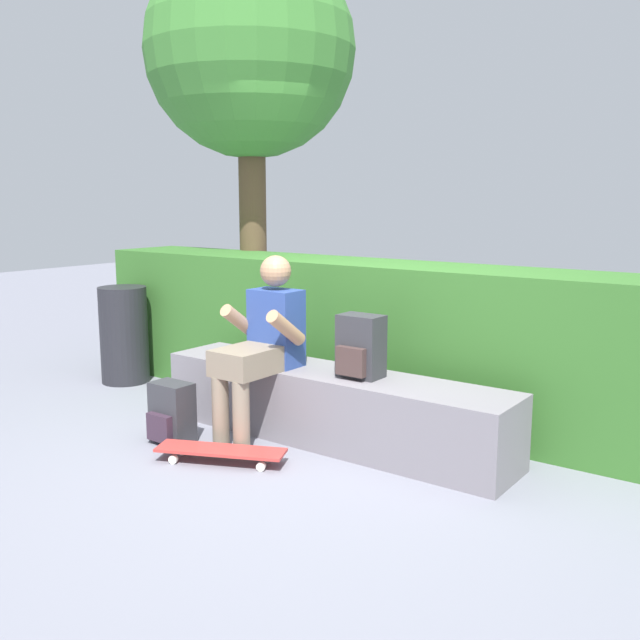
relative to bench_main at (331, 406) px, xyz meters
The scene contains 9 objects.
ground_plane 0.35m from the bench_main, 90.00° to the right, with size 24.00×24.00×0.00m, color slate.
bench_main is the anchor object (origin of this frame).
person_skater 0.63m from the bench_main, 150.83° to the right, with size 0.49×0.62×1.23m.
skateboard_near_person 0.81m from the bench_main, 113.21° to the right, with size 0.81×0.51×0.09m.
backpack_on_bench 0.49m from the bench_main, ahead, with size 0.28×0.23×0.40m.
backpack_on_ground 1.06m from the bench_main, 143.09° to the right, with size 0.28×0.23×0.40m.
hedge_row 0.87m from the bench_main, 100.44° to the left, with size 5.24×0.69×1.13m.
tree_behind_bench 3.35m from the bench_main, 145.36° to the left, with size 1.86×1.86×3.81m.
trash_bin 2.38m from the bench_main, behind, with size 0.41×0.41×0.84m.
Camera 1 is at (2.63, -3.45, 1.61)m, focal length 39.77 mm.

